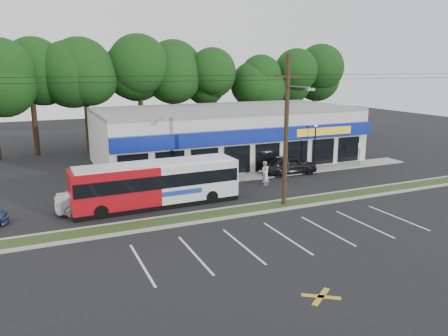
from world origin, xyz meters
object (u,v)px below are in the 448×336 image
at_px(lamp_post, 315,141).
at_px(pedestrian_a, 266,176).
at_px(car_silver, 93,200).
at_px(metrobus, 157,183).
at_px(sign_post, 360,150).
at_px(pedestrian_b, 264,172).
at_px(car_dark, 289,165).
at_px(utility_pole, 285,127).

bearing_deg(lamp_post, pedestrian_a, -156.95).
bearing_deg(car_silver, metrobus, -96.72).
xyz_separation_m(sign_post, metrobus, (-20.85, -4.07, 0.04)).
bearing_deg(pedestrian_b, metrobus, 31.73).
relative_size(car_silver, pedestrian_b, 2.62).
bearing_deg(sign_post, lamp_post, 177.42).
xyz_separation_m(metrobus, car_dark, (12.98, 4.00, -0.76)).
bearing_deg(car_silver, car_dark, -77.91).
relative_size(lamp_post, car_dark, 0.86).
relative_size(lamp_post, metrobus, 0.38).
bearing_deg(utility_pole, car_dark, 55.03).
height_order(lamp_post, pedestrian_b, lamp_post).
height_order(pedestrian_a, pedestrian_b, pedestrian_b).
distance_m(utility_pole, metrobus, 9.29).
height_order(utility_pole, lamp_post, utility_pole).
distance_m(lamp_post, pedestrian_b, 6.77).
distance_m(utility_pole, pedestrian_a, 7.05).
bearing_deg(lamp_post, sign_post, -2.58).
relative_size(utility_pole, car_dark, 10.08).
bearing_deg(metrobus, car_dark, 15.78).
distance_m(car_silver, pedestrian_a, 13.46).
distance_m(sign_post, car_dark, 7.90).
height_order(utility_pole, sign_post, utility_pole).
xyz_separation_m(sign_post, car_silver, (-25.00, -3.54, -0.79)).
height_order(metrobus, pedestrian_b, metrobus).
height_order(car_dark, pedestrian_b, pedestrian_b).
bearing_deg(sign_post, car_silver, -171.94).
xyz_separation_m(pedestrian_a, pedestrian_b, (0.33, 0.89, 0.10)).
distance_m(metrobus, car_silver, 4.26).
bearing_deg(sign_post, pedestrian_b, -171.50).
distance_m(utility_pole, lamp_post, 11.67).
bearing_deg(lamp_post, car_silver, -169.34).
distance_m(sign_post, pedestrian_b, 11.39).
distance_m(utility_pole, pedestrian_b, 7.73).
relative_size(lamp_post, car_silver, 0.92).
height_order(car_silver, pedestrian_a, pedestrian_a).
distance_m(lamp_post, pedestrian_a, 7.39).
bearing_deg(utility_pole, pedestrian_a, 72.61).
bearing_deg(pedestrian_a, lamp_post, 177.33).
bearing_deg(metrobus, pedestrian_a, 7.85).
bearing_deg(car_dark, car_silver, 105.20).
bearing_deg(lamp_post, utility_pole, -136.05).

